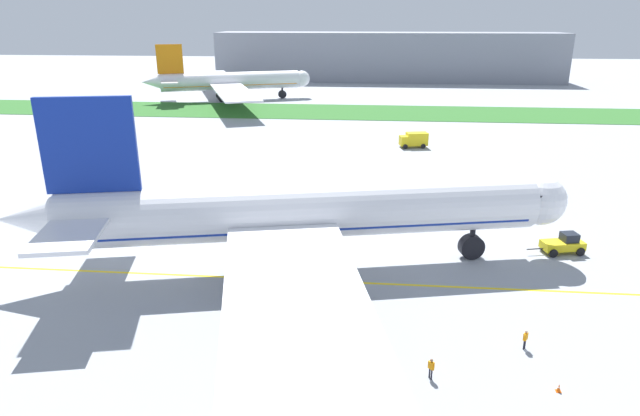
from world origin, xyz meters
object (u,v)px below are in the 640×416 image
Objects in this scene: ground_crew_wingwalker_port at (525,338)px; ground_crew_marshaller_front at (431,367)px; pushback_tug at (564,244)px; parked_airliner_far_centre at (228,81)px; service_truck_baggage_loader at (258,166)px; airliner_foreground at (296,212)px; service_truck_fuel_bowser at (414,139)px; traffic_cone_near_nose at (559,388)px.

ground_crew_marshaller_front is (-7.41, -4.29, -0.01)m from ground_crew_wingwalker_port.
parked_airliner_far_centre is (-63.23, 106.03, 4.55)m from pushback_tug.
pushback_tug is 0.08× the size of parked_airliner_far_centre.
service_truck_baggage_loader is at bearing 123.57° from ground_crew_wingwalker_port.
airliner_foreground is 14.10× the size of pushback_tug.
ground_crew_wingwalker_port is at bearing -66.38° from parked_airliner_far_centre.
service_truck_fuel_bowser is (15.19, 54.80, -4.32)m from airliner_foreground.
parked_airliner_far_centre reaches higher than service_truck_baggage_loader.
service_truck_fuel_bowser is (25.59, 22.94, -0.17)m from service_truck_baggage_loader.
parked_airliner_far_centre is (-47.14, 129.05, 4.59)m from ground_crew_marshaller_front.
ground_crew_wingwalker_port is at bearing 101.78° from traffic_cone_near_nose.
traffic_cone_near_nose is (8.44, -0.61, -0.68)m from ground_crew_marshaller_front.
parked_airliner_far_centre is (-54.56, 124.76, 4.58)m from ground_crew_wingwalker_port.
traffic_cone_near_nose is at bearing -58.27° from service_truck_baggage_loader.
airliner_foreground is 150.67× the size of traffic_cone_near_nose.
airliner_foreground is at bearing 124.71° from ground_crew_marshaller_front.
pushback_tug is 3.93× the size of ground_crew_marshaller_front.
parked_airliner_far_centre is at bearing 113.62° from ground_crew_wingwalker_port.
pushback_tug is at bearing 12.77° from airliner_foreground.
service_truck_fuel_bowser is (3.59, 71.55, 0.60)m from ground_crew_marshaller_front.
ground_crew_wingwalker_port is 8.56m from ground_crew_marshaller_front.
parked_airliner_far_centre is at bearing 120.81° from pushback_tug.
service_truck_fuel_bowser is at bearing 87.13° from ground_crew_marshaller_front.
parked_airliner_far_centre is (-55.58, 129.67, 5.27)m from traffic_cone_near_nose.
pushback_tug reaches higher than ground_crew_marshaller_front.
service_truck_baggage_loader is (-30.43, 49.22, 1.44)m from traffic_cone_near_nose.
parked_airliner_far_centre reaches higher than ground_crew_marshaller_front.
service_truck_fuel_bowser is (-12.50, 48.52, 0.55)m from pushback_tug.
ground_crew_marshaller_front is (11.60, -16.75, -4.92)m from airliner_foreground.
airliner_foreground is at bearing -105.49° from service_truck_fuel_bowser.
service_truck_baggage_loader is (-38.09, 25.58, 0.72)m from pushback_tug.
parked_airliner_far_centre reaches higher than ground_crew_wingwalker_port.
ground_crew_wingwalker_port is at bearing -56.43° from service_truck_baggage_loader.
parked_airliner_far_centre is at bearing 107.36° from service_truck_baggage_loader.
service_truck_baggage_loader reaches higher than traffic_cone_near_nose.
ground_crew_wingwalker_port is (19.02, -12.46, -4.91)m from airliner_foreground.
traffic_cone_near_nose is at bearing -86.16° from service_truck_fuel_bowser.
service_truck_baggage_loader reaches higher than service_truck_fuel_bowser.
parked_airliner_far_centre is (-35.54, 112.31, -0.33)m from airliner_foreground.
ground_crew_wingwalker_port is 5.05m from traffic_cone_near_nose.
airliner_foreground is 57.03m from service_truck_fuel_bowser.
airliner_foreground is 15.69× the size of service_truck_fuel_bowser.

